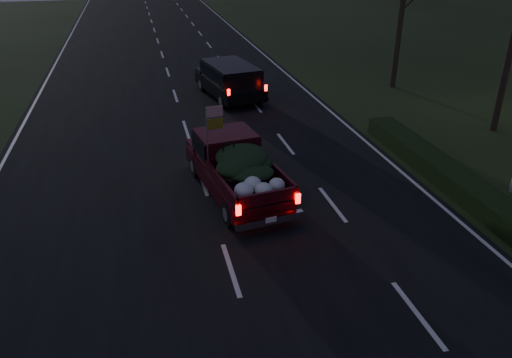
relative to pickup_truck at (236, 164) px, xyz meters
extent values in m
plane|color=black|center=(-0.93, -3.96, -0.98)|extent=(120.00, 120.00, 0.00)
cube|color=black|center=(-0.93, -3.96, -0.97)|extent=(14.00, 120.00, 0.02)
cube|color=black|center=(6.87, -0.96, -0.68)|extent=(1.00, 10.00, 0.60)
cylinder|color=black|center=(10.57, 10.04, 2.52)|extent=(0.28, 0.28, 7.00)
cube|color=#3E0811|center=(-0.01, 0.02, -0.40)|extent=(2.60, 5.01, 0.53)
cube|color=#3E0811|center=(-0.13, 0.87, 0.32)|extent=(1.98, 1.78, 0.86)
cube|color=black|center=(-0.13, 0.87, 0.41)|extent=(2.06, 1.70, 0.53)
cube|color=#3E0811|center=(0.18, -1.21, -0.11)|extent=(2.15, 2.91, 0.06)
ellipsoid|color=black|center=(0.16, -0.73, 0.32)|extent=(1.77, 1.93, 0.57)
cylinder|color=gray|center=(-0.86, -0.11, 0.98)|extent=(0.03, 0.03, 1.91)
cube|color=red|center=(-0.60, -0.07, 1.78)|extent=(0.49, 0.09, 0.33)
cube|color=gold|center=(-0.60, -0.07, 1.40)|extent=(0.49, 0.09, 0.33)
cube|color=black|center=(1.70, 10.20, -0.35)|extent=(2.83, 5.15, 0.61)
cube|color=black|center=(1.74, 9.95, 0.35)|extent=(2.49, 3.83, 0.81)
cube|color=black|center=(1.74, 9.95, 0.43)|extent=(2.57, 3.75, 0.49)
camera|label=1|loc=(-2.63, -13.76, 6.36)|focal=35.00mm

